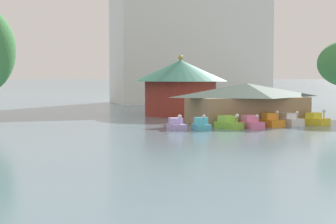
{
  "coord_description": "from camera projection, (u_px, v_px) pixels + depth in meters",
  "views": [
    {
      "loc": [
        -14.65,
        -14.02,
        5.24
      ],
      "look_at": [
        -1.78,
        25.62,
        2.5
      ],
      "focal_mm": 58.09,
      "sensor_mm": 36.0,
      "label": 1
    }
  ],
  "objects": [
    {
      "name": "pedal_boat_pink",
      "position": [
        251.0,
        123.0,
        54.93
      ],
      "size": [
        1.72,
        2.76,
        1.47
      ],
      "rotation": [
        0.0,
        0.0,
        -1.52
      ],
      "color": "pink",
      "rests_on": "ground"
    },
    {
      "name": "pedal_boat_cyan",
      "position": [
        201.0,
        125.0,
        53.06
      ],
      "size": [
        1.72,
        2.43,
        1.57
      ],
      "rotation": [
        0.0,
        0.0,
        -1.7
      ],
      "color": "#4CB7CC",
      "rests_on": "ground"
    },
    {
      "name": "pedal_boat_lime",
      "position": [
        228.0,
        123.0,
        54.6
      ],
      "size": [
        2.41,
        3.19,
        1.54
      ],
      "rotation": [
        0.0,
        0.0,
        -1.23
      ],
      "color": "#8CCC3F",
      "rests_on": "ground"
    },
    {
      "name": "pedal_boat_white",
      "position": [
        290.0,
        121.0,
        57.84
      ],
      "size": [
        1.91,
        2.82,
        1.6
      ],
      "rotation": [
        0.0,
        0.0,
        -1.46
      ],
      "color": "white",
      "rests_on": "ground"
    },
    {
      "name": "pedal_boat_orange",
      "position": [
        271.0,
        121.0,
        56.84
      ],
      "size": [
        1.65,
        2.89,
        1.72
      ],
      "rotation": [
        0.0,
        0.0,
        -1.54
      ],
      "color": "orange",
      "rests_on": "ground"
    },
    {
      "name": "pedal_boat_yellow",
      "position": [
        315.0,
        120.0,
        58.5
      ],
      "size": [
        2.39,
        3.0,
        1.76
      ],
      "rotation": [
        0.0,
        0.0,
        -1.24
      ],
      "color": "yellow",
      "rests_on": "ground"
    },
    {
      "name": "boathouse",
      "position": [
        246.0,
        102.0,
        61.03
      ],
      "size": [
        13.16,
        8.45,
        4.48
      ],
      "color": "#9E7F5B",
      "rests_on": "ground"
    },
    {
      "name": "pedal_boat_lavender",
      "position": [
        176.0,
        125.0,
        53.4
      ],
      "size": [
        1.48,
        2.68,
        1.56
      ],
      "rotation": [
        0.0,
        0.0,
        -1.62
      ],
      "color": "#B299D8",
      "rests_on": "ground"
    },
    {
      "name": "background_building_block",
      "position": [
        190.0,
        45.0,
        108.34
      ],
      "size": [
        30.94,
        12.91,
        23.12
      ],
      "color": "silver",
      "rests_on": "ground"
    },
    {
      "name": "green_roof_pavilion",
      "position": [
        180.0,
        84.0,
        73.15
      ],
      "size": [
        12.62,
        12.62,
        8.12
      ],
      "color": "#993328",
      "rests_on": "ground"
    }
  ]
}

